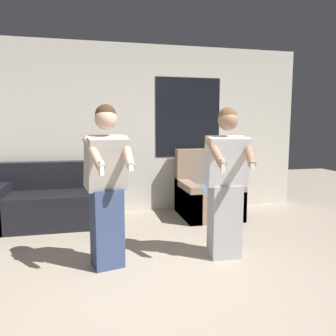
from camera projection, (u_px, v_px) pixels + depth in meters
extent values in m
plane|color=tan|center=(149.00, 305.00, 2.59)|extent=(14.00, 14.00, 0.00)
cube|color=beige|center=(118.00, 130.00, 5.26)|extent=(6.16, 0.06, 2.70)
cube|color=black|center=(188.00, 117.00, 5.45)|extent=(1.10, 0.01, 1.30)
cube|color=black|center=(54.00, 208.00, 4.68)|extent=(1.75, 0.88, 0.47)
cube|color=black|center=(56.00, 175.00, 4.95)|extent=(1.75, 0.22, 0.40)
cube|color=black|center=(106.00, 201.00, 4.84)|extent=(0.28, 0.88, 0.61)
cube|color=#937A60|center=(208.00, 202.00, 5.13)|extent=(0.86, 0.94, 0.45)
cube|color=#937A60|center=(201.00, 166.00, 5.43)|extent=(0.86, 0.20, 0.58)
cube|color=#937A60|center=(187.00, 200.00, 5.05)|extent=(0.18, 0.94, 0.55)
cube|color=#937A60|center=(228.00, 198.00, 5.20)|extent=(0.18, 0.94, 0.55)
cube|color=slate|center=(209.00, 188.00, 5.06)|extent=(0.73, 0.75, 0.01)
cube|color=#384770|center=(107.00, 228.00, 3.27)|extent=(0.34, 0.31, 0.80)
cube|color=#ADA89E|center=(106.00, 163.00, 3.16)|extent=(0.45, 0.40, 0.54)
sphere|color=#DBAD8E|center=(106.00, 119.00, 3.09)|extent=(0.21, 0.21, 0.21)
sphere|color=#3D2819|center=(106.00, 115.00, 3.09)|extent=(0.20, 0.20, 0.20)
cylinder|color=#DBAD8E|center=(94.00, 153.00, 2.94)|extent=(0.22, 0.36, 0.31)
cube|color=white|center=(101.00, 168.00, 2.83)|extent=(0.04, 0.04, 0.13)
cylinder|color=#DBAD8E|center=(127.00, 152.00, 3.08)|extent=(0.11, 0.36, 0.31)
cube|color=white|center=(131.00, 166.00, 2.96)|extent=(0.05, 0.05, 0.08)
cube|color=#B2B2B7|center=(225.00, 221.00, 3.52)|extent=(0.33, 0.25, 0.79)
cube|color=silver|center=(227.00, 161.00, 3.42)|extent=(0.44, 0.31, 0.53)
sphere|color=#A37A5B|center=(228.00, 120.00, 3.35)|extent=(0.21, 0.21, 0.21)
sphere|color=brown|center=(228.00, 117.00, 3.36)|extent=(0.20, 0.20, 0.20)
cylinder|color=#A37A5B|center=(215.00, 152.00, 3.23)|extent=(0.13, 0.36, 0.30)
cube|color=white|center=(223.00, 166.00, 3.10)|extent=(0.04, 0.04, 0.13)
cylinder|color=#A37A5B|center=(249.00, 151.00, 3.29)|extent=(0.16, 0.36, 0.30)
cube|color=white|center=(252.00, 165.00, 3.15)|extent=(0.05, 0.04, 0.08)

